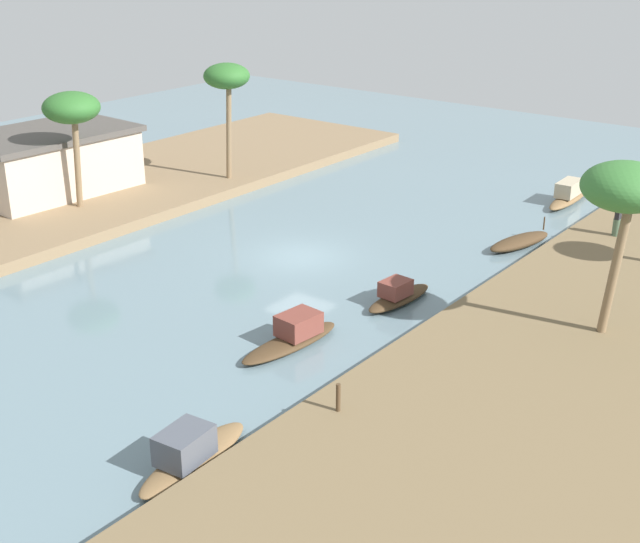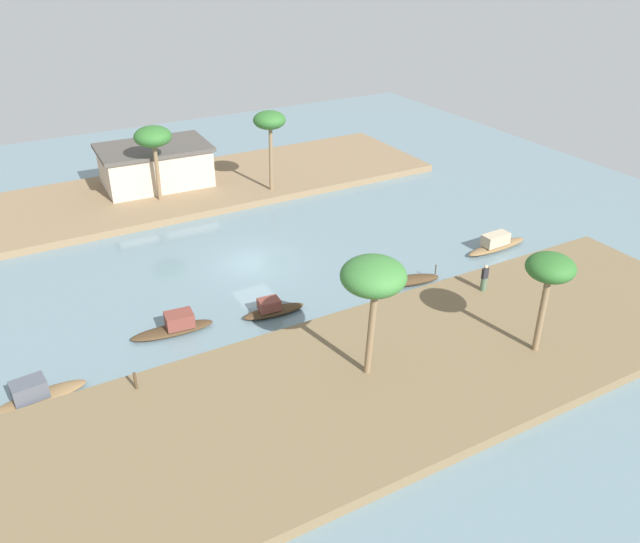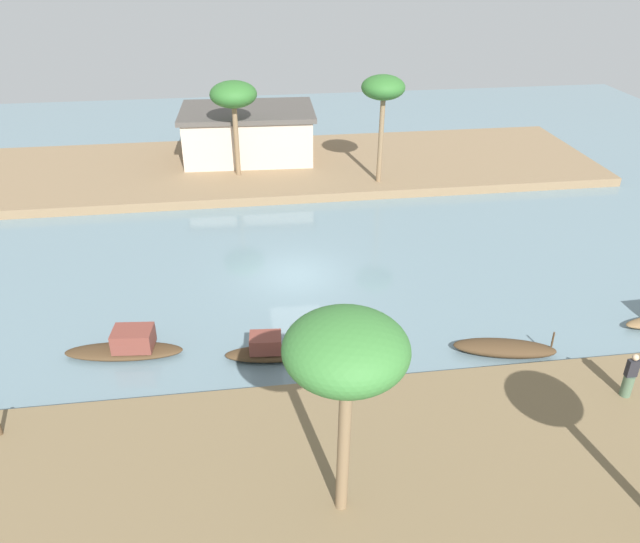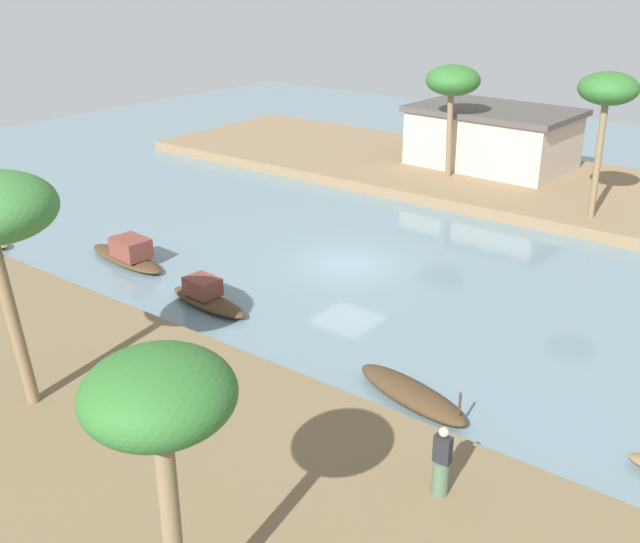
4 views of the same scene
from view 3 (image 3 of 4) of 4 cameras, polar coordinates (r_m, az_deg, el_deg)
The scene contains 11 objects.
river_water at distance 29.65m, azimuth -2.18°, elevation -0.35°, with size 71.95×71.95×0.00m, color slate.
riverbank_left at distance 18.30m, azimuth 2.97°, elevation -22.11°, with size 42.96×11.78×0.54m, color brown.
riverbank_right at distance 42.75m, azimuth -4.26°, elevation 9.42°, with size 42.96×11.78×0.54m, color #846B4C.
sampan_upstream_small at distance 25.19m, azimuth -17.05°, elevation -6.51°, with size 4.58×1.63×1.16m.
sampan_foreground at distance 24.06m, azimuth -4.49°, elevation -7.13°, with size 3.71×1.30×1.04m.
sampan_midstream at distance 25.28m, azimuth 16.38°, elevation -6.68°, with size 4.04×2.02×1.12m.
person_on_near_bank at distance 23.61m, azimuth 26.23°, elevation -8.70°, with size 0.38×0.37×1.68m.
palm_tree_left_near at distance 14.65m, azimuth 2.37°, elevation -7.40°, with size 3.00×3.00×6.21m.
palm_tree_right_tall at distance 39.28m, azimuth -7.85°, elevation 15.50°, with size 2.82×2.82×5.87m.
palm_tree_right_short at distance 37.84m, azimuth 5.74°, elevation 16.06°, with size 2.54×2.54×6.46m.
riverside_building at distance 43.63m, azimuth -6.53°, elevation 12.37°, with size 9.05×6.26×3.27m.
Camera 3 is at (-2.46, -25.75, 14.49)m, focal length 35.30 mm.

